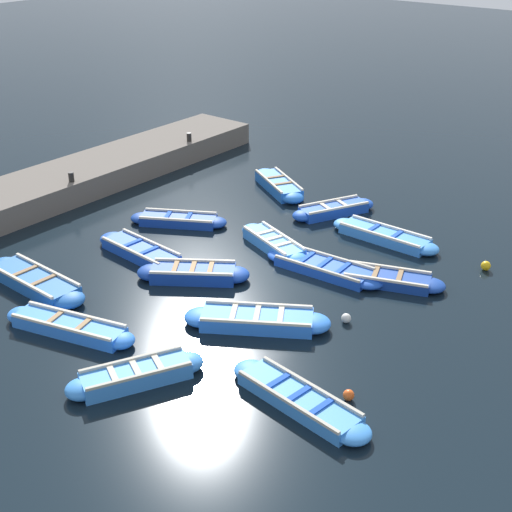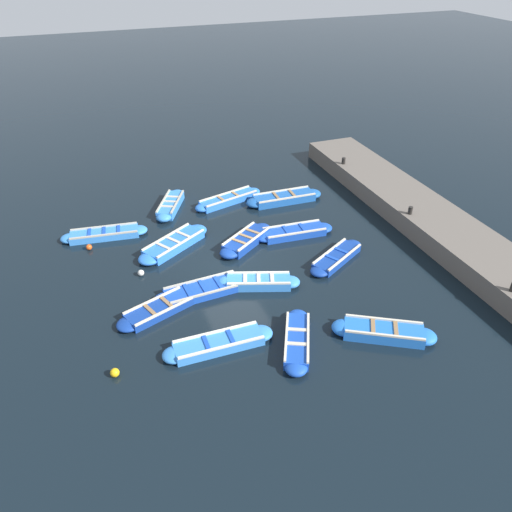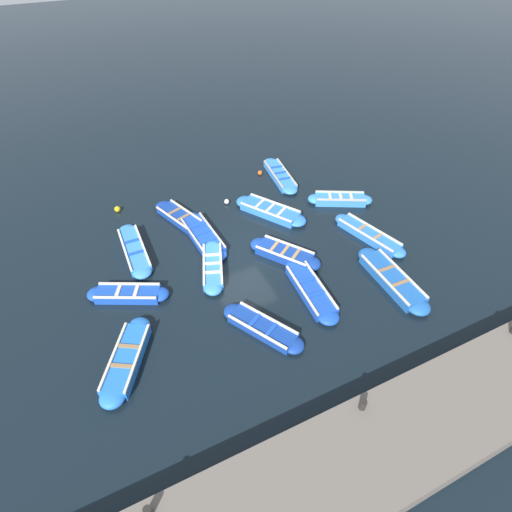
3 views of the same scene
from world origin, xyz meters
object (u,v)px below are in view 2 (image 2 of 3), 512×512
(boat_near_quay, at_px, (203,290))
(boat_mid_row, at_px, (294,232))
(bollard_mid_north, at_px, (410,210))
(buoy_orange_near, at_px, (115,373))
(buoy_white_drifting, at_px, (141,273))
(boat_outer_right, at_px, (159,309))
(boat_drifting, at_px, (246,240))
(boat_inner_gap, at_px, (297,341))
(bollard_north, at_px, (344,161))
(boat_outer_left, at_px, (337,257))
(boat_bow_out, at_px, (384,332))
(boat_alongside, at_px, (259,282))
(boat_tucked, at_px, (171,205))
(boat_end_of_row, at_px, (219,344))
(buoy_yellow_far, at_px, (89,247))
(boat_far_corner, at_px, (284,198))
(boat_stern_in, at_px, (228,199))
(boat_centre, at_px, (105,234))
(boat_broadside, at_px, (174,244))

(boat_near_quay, xyz_separation_m, boat_mid_row, (-5.01, -2.69, 0.02))
(bollard_mid_north, bearing_deg, boat_mid_row, -15.88)
(buoy_orange_near, height_order, buoy_white_drifting, buoy_orange_near)
(boat_outer_right, bearing_deg, boat_drifting, -144.01)
(boat_inner_gap, height_order, bollard_north, bollard_north)
(boat_outer_left, distance_m, boat_bow_out, 4.76)
(boat_alongside, bearing_deg, boat_tucked, -76.65)
(boat_bow_out, height_order, buoy_orange_near, boat_bow_out)
(boat_outer_left, bearing_deg, buoy_white_drifting, -13.05)
(bollard_mid_north, height_order, buoy_orange_near, bollard_mid_north)
(buoy_white_drifting, bearing_deg, boat_inner_gap, 125.62)
(boat_end_of_row, distance_m, buoy_orange_near, 3.40)
(buoy_yellow_far, bearing_deg, boat_drifting, 163.20)
(boat_far_corner, height_order, boat_end_of_row, boat_far_corner)
(boat_outer_right, bearing_deg, bollard_mid_north, -171.38)
(boat_outer_right, distance_m, boat_mid_row, 7.56)
(buoy_yellow_far, distance_m, buoy_white_drifting, 3.26)
(boat_stern_in, relative_size, boat_alongside, 1.17)
(boat_inner_gap, relative_size, buoy_yellow_far, 12.46)
(boat_far_corner, bearing_deg, boat_centre, 2.34)
(boat_outer_right, relative_size, buoy_orange_near, 11.74)
(boat_outer_right, bearing_deg, buoy_white_drifting, -85.27)
(boat_stern_in, xyz_separation_m, bollard_mid_north, (-6.83, 5.59, 0.88))
(boat_outer_right, xyz_separation_m, boat_outer_left, (-7.66, -0.73, 0.01))
(boat_bow_out, relative_size, boat_centre, 0.89)
(buoy_yellow_far, bearing_deg, boat_end_of_row, 114.13)
(boat_drifting, distance_m, boat_broadside, 3.17)
(boat_inner_gap, relative_size, boat_centre, 0.82)
(boat_outer_right, distance_m, boat_outer_left, 7.69)
(boat_tucked, bearing_deg, boat_end_of_row, 86.30)
(boat_near_quay, relative_size, buoy_yellow_far, 15.32)
(boat_inner_gap, xyz_separation_m, boat_far_corner, (-3.77, -9.79, 0.01))
(boat_end_of_row, distance_m, buoy_yellow_far, 8.53)
(boat_outer_right, height_order, boat_centre, boat_centre)
(bollard_north, height_order, buoy_yellow_far, bollard_north)
(buoy_white_drifting, bearing_deg, boat_centre, -74.07)
(boat_near_quay, distance_m, boat_centre, 6.36)
(boat_outer_right, height_order, boat_end_of_row, boat_end_of_row)
(boat_end_of_row, bearing_deg, buoy_orange_near, 1.23)
(boat_outer_right, relative_size, buoy_yellow_far, 13.26)
(boat_alongside, distance_m, bollard_north, 11.10)
(boat_near_quay, bearing_deg, boat_centre, -61.33)
(boat_broadside, height_order, buoy_white_drifting, boat_broadside)
(boat_bow_out, distance_m, boat_tucked, 12.66)
(boat_outer_right, bearing_deg, boat_centre, -78.64)
(boat_inner_gap, distance_m, boat_broadside, 7.85)
(boat_inner_gap, height_order, buoy_orange_near, boat_inner_gap)
(bollard_mid_north, distance_m, buoy_orange_near, 14.49)
(boat_stern_in, height_order, boat_bow_out, boat_bow_out)
(boat_drifting, bearing_deg, boat_mid_row, 178.24)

